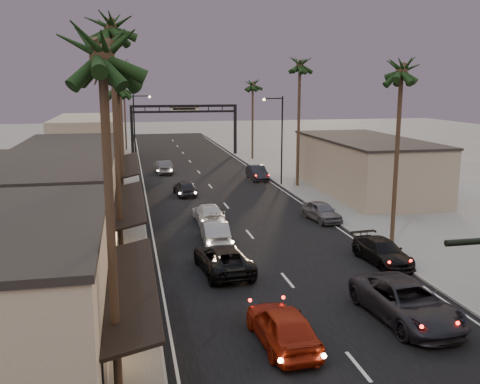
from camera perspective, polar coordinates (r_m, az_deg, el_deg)
name	(u,v)px	position (r m, az deg, el deg)	size (l,w,h in m)	color
ground	(220,198)	(48.54, -2.11, -0.70)	(200.00, 200.00, 0.00)	slate
road	(212,188)	(53.37, -3.03, 0.42)	(14.00, 120.00, 0.02)	black
sidewalk_left	(116,179)	(59.66, -13.13, 1.37)	(5.00, 92.00, 0.12)	slate
sidewalk_right	(283,173)	(62.16, 4.66, 2.04)	(5.00, 92.00, 0.12)	slate
storefront_mid	(46,212)	(33.99, -20.03, -1.97)	(8.00, 14.00, 5.50)	gray
storefront_far	(72,173)	(49.63, -17.51, 1.98)	(8.00, 16.00, 5.00)	tan
storefront_dist	(89,140)	(72.30, -15.84, 5.32)	(8.00, 20.00, 6.00)	gray
building_right	(365,166)	(52.26, 13.19, 2.67)	(8.00, 18.00, 5.00)	gray
arch	(184,117)	(77.32, -5.96, 7.96)	(15.20, 0.40, 7.27)	black
streetlight_right	(279,133)	(54.09, 4.22, 6.25)	(2.13, 0.30, 9.00)	black
streetlight_left	(137,126)	(64.96, -10.96, 6.96)	(2.13, 0.30, 9.00)	black
palm_la	(101,40)	(15.82, -14.58, 15.40)	(3.20, 3.20, 13.20)	#38281C
palm_lb	(111,20)	(28.94, -13.63, 17.39)	(3.20, 3.20, 15.20)	#38281C
palm_lc	(117,81)	(42.77, -12.94, 11.51)	(3.20, 3.20, 12.20)	#38281C
palm_ld	(119,63)	(61.80, -12.76, 13.24)	(3.20, 3.20, 14.20)	#38281C
palm_ra	(402,64)	(34.97, 16.91, 12.96)	(3.20, 3.20, 13.20)	#38281C
palm_rb	(300,61)	(53.45, 6.42, 13.76)	(3.20, 3.20, 14.20)	#38281C
palm_rc	(253,82)	(72.68, 1.36, 11.68)	(3.20, 3.20, 12.20)	#38281C
palm_far	(123,75)	(84.77, -12.34, 12.07)	(3.20, 3.20, 13.20)	#38281C
oncoming_red	(283,326)	(21.93, 4.57, -14.03)	(1.96, 4.86, 1.66)	maroon
oncoming_pickup	(223,259)	(29.75, -1.82, -7.15)	(2.50, 5.43, 1.51)	black
oncoming_silver	(215,232)	(35.00, -2.69, -4.27)	(1.60, 4.58, 1.51)	gray
oncoming_white	(208,213)	(40.33, -3.41, -2.24)	(1.94, 4.78, 1.39)	silver
oncoming_dgrey	(185,188)	(49.98, -5.88, 0.45)	(1.70, 4.23, 1.44)	black
oncoming_grey_far	(163,167)	(62.54, -8.19, 2.66)	(1.60, 4.58, 1.51)	#424246
curbside_near	(407,302)	(25.04, 17.35, -11.12)	(2.85, 6.18, 1.72)	black
curbside_black	(382,252)	(32.26, 14.94, -6.16)	(1.94, 4.77, 1.39)	black
curbside_grey	(322,211)	(41.10, 8.69, -2.04)	(1.71, 4.26, 1.45)	#54545A
curbside_far	(257,173)	(57.93, 1.84, 2.07)	(1.61, 4.61, 1.52)	black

